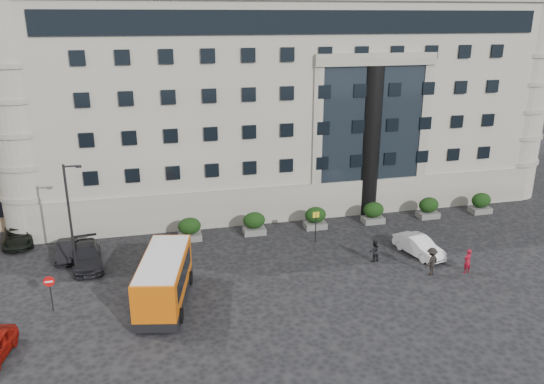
# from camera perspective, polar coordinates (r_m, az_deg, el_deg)

# --- Properties ---
(ground) EXTENTS (120.00, 120.00, 0.00)m
(ground) POSITION_cam_1_polar(r_m,az_deg,el_deg) (36.18, -1.23, -9.35)
(ground) COLOR black
(ground) RESTS_ON ground
(civic_building) EXTENTS (44.00, 24.00, 18.00)m
(civic_building) POSITION_cam_1_polar(r_m,az_deg,el_deg) (55.37, -0.14, 10.25)
(civic_building) COLOR gray
(civic_building) RESTS_ON ground
(entrance_column) EXTENTS (1.80, 1.80, 13.00)m
(entrance_column) POSITION_cam_1_polar(r_m,az_deg,el_deg) (46.81, 10.46, 5.32)
(entrance_column) COLOR black
(entrance_column) RESTS_ON ground
(hedge_a) EXTENTS (1.80, 1.26, 1.84)m
(hedge_a) POSITION_cam_1_polar(r_m,az_deg,el_deg) (42.30, -8.85, -3.94)
(hedge_a) COLOR #5A5A58
(hedge_a) RESTS_ON ground
(hedge_b) EXTENTS (1.80, 1.26, 1.84)m
(hedge_b) POSITION_cam_1_polar(r_m,az_deg,el_deg) (42.96, -1.93, -3.36)
(hedge_b) COLOR #5A5A58
(hedge_b) RESTS_ON ground
(hedge_c) EXTENTS (1.80, 1.26, 1.84)m
(hedge_c) POSITION_cam_1_polar(r_m,az_deg,el_deg) (44.23, 4.69, -2.76)
(hedge_c) COLOR #5A5A58
(hedge_c) RESTS_ON ground
(hedge_d) EXTENTS (1.80, 1.26, 1.84)m
(hedge_d) POSITION_cam_1_polar(r_m,az_deg,el_deg) (46.05, 10.85, -2.17)
(hedge_d) COLOR #5A5A58
(hedge_d) RESTS_ON ground
(hedge_e) EXTENTS (1.80, 1.26, 1.84)m
(hedge_e) POSITION_cam_1_polar(r_m,az_deg,el_deg) (48.36, 16.48, -1.61)
(hedge_e) COLOR #5A5A58
(hedge_e) RESTS_ON ground
(hedge_f) EXTENTS (1.80, 1.26, 1.84)m
(hedge_f) POSITION_cam_1_polar(r_m,az_deg,el_deg) (51.10, 21.55, -1.09)
(hedge_f) COLOR #5A5A58
(hedge_f) RESTS_ON ground
(street_lamp) EXTENTS (1.16, 0.18, 8.00)m
(street_lamp) POSITION_cam_1_polar(r_m,az_deg,el_deg) (36.85, -20.81, -2.65)
(street_lamp) COLOR #262628
(street_lamp) RESTS_ON ground
(bus_stop_sign) EXTENTS (0.50, 0.08, 2.52)m
(bus_stop_sign) POSITION_cam_1_polar(r_m,az_deg,el_deg) (41.20, 4.74, -3.19)
(bus_stop_sign) COLOR #262628
(bus_stop_sign) RESTS_ON ground
(no_entry_sign) EXTENTS (0.64, 0.16, 2.32)m
(no_entry_sign) POSITION_cam_1_polar(r_m,az_deg,el_deg) (34.41, -22.79, -9.37)
(no_entry_sign) COLOR #262628
(no_entry_sign) RESTS_ON ground
(minibus) EXTENTS (3.98, 7.63, 3.03)m
(minibus) POSITION_cam_1_polar(r_m,az_deg,el_deg) (33.37, -11.54, -9.06)
(minibus) COLOR #D15A09
(minibus) RESTS_ON ground
(red_truck) EXTENTS (3.13, 5.88, 3.05)m
(red_truck) POSITION_cam_1_polar(r_m,az_deg,el_deg) (47.81, -19.08, -1.30)
(red_truck) COLOR maroon
(red_truck) RESTS_ON ground
(parked_car_b) EXTENTS (1.41, 3.76, 1.23)m
(parked_car_b) POSITION_cam_1_polar(r_m,az_deg,el_deg) (41.67, -21.25, -5.86)
(parked_car_b) COLOR black
(parked_car_b) RESTS_ON ground
(parked_car_c) EXTENTS (2.67, 5.21, 1.45)m
(parked_car_c) POSITION_cam_1_polar(r_m,az_deg,el_deg) (39.95, -19.29, -6.51)
(parked_car_c) COLOR black
(parked_car_c) RESTS_ON ground
(parked_car_d) EXTENTS (2.82, 4.91, 1.29)m
(parked_car_d) POSITION_cam_1_polar(r_m,az_deg,el_deg) (45.63, -25.63, -4.31)
(parked_car_d) COLOR black
(parked_car_d) RESTS_ON ground
(white_taxi) EXTENTS (2.48, 4.54, 1.42)m
(white_taxi) POSITION_cam_1_polar(r_m,az_deg,el_deg) (40.80, 15.52, -5.61)
(white_taxi) COLOR white
(white_taxi) RESTS_ON ground
(pedestrian_a) EXTENTS (0.74, 0.58, 1.78)m
(pedestrian_a) POSITION_cam_1_polar(r_m,az_deg,el_deg) (38.99, 20.28, -6.99)
(pedestrian_a) COLOR maroon
(pedestrian_a) RESTS_ON ground
(pedestrian_b) EXTENTS (0.91, 0.80, 1.60)m
(pedestrian_b) POSITION_cam_1_polar(r_m,az_deg,el_deg) (39.01, 10.92, -6.25)
(pedestrian_b) COLOR black
(pedestrian_b) RESTS_ON ground
(pedestrian_c) EXTENTS (1.46, 1.22, 1.96)m
(pedestrian_c) POSITION_cam_1_polar(r_m,az_deg,el_deg) (37.97, 16.78, -7.15)
(pedestrian_c) COLOR black
(pedestrian_c) RESTS_ON ground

